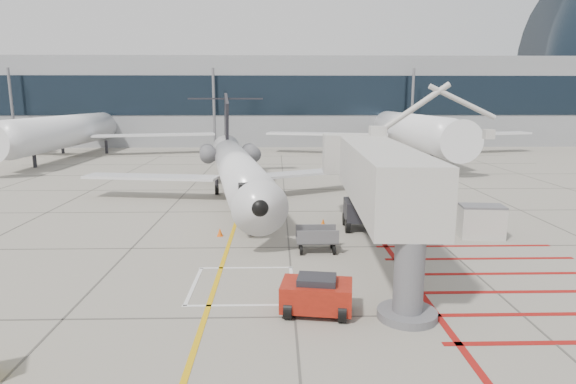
{
  "coord_description": "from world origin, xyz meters",
  "views": [
    {
      "loc": [
        -0.61,
        -19.56,
        7.45
      ],
      "look_at": [
        0.0,
        6.0,
        2.5
      ],
      "focal_mm": 30.0,
      "sensor_mm": 36.0,
      "label": 1
    }
  ],
  "objects": [
    {
      "name": "ground_plane",
      "position": [
        0.0,
        0.0,
        0.0
      ],
      "size": [
        260.0,
        260.0,
        0.0
      ],
      "primitive_type": "plane",
      "color": "gray",
      "rests_on": "ground"
    },
    {
      "name": "regional_jet",
      "position": [
        -3.13,
        13.2,
        3.9
      ],
      "size": [
        28.1,
        33.18,
        7.8
      ],
      "primitive_type": null,
      "rotation": [
        0.0,
        0.0,
        0.16
      ],
      "color": "silver",
      "rests_on": "ground_plane"
    },
    {
      "name": "jet_bridge",
      "position": [
        4.14,
        1.92,
        3.55
      ],
      "size": [
        9.16,
        18.09,
        7.1
      ],
      "primitive_type": null,
      "rotation": [
        0.0,
        0.0,
        -0.04
      ],
      "color": "beige",
      "rests_on": "ground_plane"
    },
    {
      "name": "pushback_tug",
      "position": [
        0.78,
        -3.68,
        0.72
      ],
      "size": [
        2.68,
        1.91,
        1.44
      ],
      "primitive_type": null,
      "rotation": [
        0.0,
        0.0,
        -0.16
      ],
      "color": "maroon",
      "rests_on": "ground_plane"
    },
    {
      "name": "baggage_cart",
      "position": [
        1.36,
        3.3,
        0.64
      ],
      "size": [
        2.05,
        1.31,
        1.29
      ],
      "primitive_type": null,
      "rotation": [
        0.0,
        0.0,
        0.01
      ],
      "color": "#525156",
      "rests_on": "ground_plane"
    },
    {
      "name": "ground_power_unit",
      "position": [
        10.52,
        5.54,
        0.9
      ],
      "size": [
        2.41,
        1.57,
        1.8
      ],
      "primitive_type": null,
      "rotation": [
        0.0,
        0.0,
        -0.11
      ],
      "color": "beige",
      "rests_on": "ground_plane"
    },
    {
      "name": "cone_nose",
      "position": [
        -3.76,
        6.16,
        0.22
      ],
      "size": [
        0.32,
        0.32,
        0.45
      ],
      "primitive_type": "cone",
      "color": "#E7550C",
      "rests_on": "ground_plane"
    },
    {
      "name": "cone_side",
      "position": [
        2.1,
        7.73,
        0.28
      ],
      "size": [
        0.4,
        0.4,
        0.56
      ],
      "primitive_type": "cone",
      "color": "#DC590B",
      "rests_on": "ground_plane"
    },
    {
      "name": "terminal_building",
      "position": [
        10.0,
        70.0,
        7.0
      ],
      "size": [
        180.0,
        28.0,
        14.0
      ],
      "primitive_type": "cube",
      "color": "gray",
      "rests_on": "ground_plane"
    },
    {
      "name": "terminal_glass_band",
      "position": [
        10.0,
        55.95,
        8.0
      ],
      "size": [
        180.0,
        0.1,
        6.0
      ],
      "primitive_type": "cube",
      "color": "black",
      "rests_on": "ground_plane"
    },
    {
      "name": "bg_aircraft_b",
      "position": [
        -27.39,
        46.0,
        6.05
      ],
      "size": [
        36.3,
        40.33,
        12.1
      ],
      "primitive_type": null,
      "color": "silver",
      "rests_on": "ground_plane"
    },
    {
      "name": "bg_aircraft_c",
      "position": [
        16.72,
        46.0,
        6.25
      ],
      "size": [
        37.47,
        41.64,
        12.49
      ],
      "primitive_type": null,
      "color": "silver",
      "rests_on": "ground_plane"
    }
  ]
}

